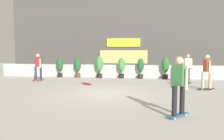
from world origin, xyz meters
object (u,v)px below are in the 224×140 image
object	(u,v)px
potted_plant_5	(165,66)
potted_plant_6	(186,67)
potted_plant_0	(60,66)
skater_far_left	(38,66)
potted_plant_2	(99,65)
skater_mid_plaza	(207,71)
potted_plant_4	(141,67)
potted_plant_3	(121,66)
skater_foreground	(188,67)
skateboard_near_camera	(87,83)
skater_by_wall_right	(179,84)
potted_plant_1	(78,66)

from	to	relation	value
potted_plant_5	potted_plant_6	xyz separation A→B (m)	(1.34, 0.00, -0.06)
potted_plant_0	skater_far_left	world-z (taller)	skater_far_left
potted_plant_0	potted_plant_2	world-z (taller)	potted_plant_2
potted_plant_0	skater_mid_plaza	distance (m)	9.90
potted_plant_4	potted_plant_6	bearing A→B (deg)	0.00
potted_plant_3	potted_plant_5	size ratio (longest dim) A/B	0.96
potted_plant_5	skater_mid_plaza	world-z (taller)	skater_mid_plaza
potted_plant_5	skater_foreground	bearing A→B (deg)	-59.83
skater_foreground	skater_far_left	bearing A→B (deg)	-177.90
potted_plant_3	skateboard_near_camera	xyz separation A→B (m)	(-1.62, -3.27, -0.76)
potted_plant_3	potted_plant_4	bearing A→B (deg)	0.00
potted_plant_5	potted_plant_6	distance (m)	1.34
potted_plant_5	skateboard_near_camera	size ratio (longest dim) A/B	2.04
potted_plant_6	potted_plant_5	bearing A→B (deg)	-180.00
potted_plant_0	potted_plant_5	world-z (taller)	potted_plant_5
skater_far_left	skateboard_near_camera	size ratio (longest dim) A/B	2.32
potted_plant_2	skater_by_wall_right	world-z (taller)	skater_by_wall_right
skater_foreground	skater_by_wall_right	bearing A→B (deg)	-102.35
potted_plant_4	skater_foreground	bearing A→B (deg)	-34.20
potted_plant_1	skater_by_wall_right	bearing A→B (deg)	-57.69
potted_plant_3	potted_plant_6	world-z (taller)	potted_plant_3
potted_plant_6	skater_mid_plaza	xyz separation A→B (m)	(0.19, -4.20, 0.13)
potted_plant_2	potted_plant_6	bearing A→B (deg)	0.00
potted_plant_4	skateboard_near_camera	xyz separation A→B (m)	(-2.94, -3.27, -0.73)
potted_plant_6	potted_plant_2	bearing A→B (deg)	180.00
potted_plant_1	skater_mid_plaza	distance (m)	8.71
potted_plant_6	skater_by_wall_right	xyz separation A→B (m)	(-1.80, -8.92, 0.13)
potted_plant_4	skater_foreground	size ratio (longest dim) A/B	0.82
potted_plant_4	potted_plant_6	distance (m)	2.99
potted_plant_4	skater_far_left	bearing A→B (deg)	-160.90
potted_plant_6	skater_by_wall_right	size ratio (longest dim) A/B	0.83
potted_plant_6	skateboard_near_camera	xyz separation A→B (m)	(-5.93, -3.27, -0.75)
potted_plant_2	potted_plant_5	bearing A→B (deg)	-0.00
skater_mid_plaza	potted_plant_3	bearing A→B (deg)	136.97
potted_plant_0	skater_far_left	xyz separation A→B (m)	(-0.55, -2.19, 0.13)
potted_plant_4	potted_plant_5	world-z (taller)	potted_plant_5
skater_mid_plaza	skateboard_near_camera	distance (m)	6.26
potted_plant_0	potted_plant_6	bearing A→B (deg)	0.00
potted_plant_4	skater_by_wall_right	size ratio (longest dim) A/B	0.82
potted_plant_6	skater_mid_plaza	bearing A→B (deg)	-87.42
potted_plant_3	skater_mid_plaza	world-z (taller)	skater_mid_plaza
potted_plant_2	potted_plant_4	distance (m)	2.87
potted_plant_1	potted_plant_2	bearing A→B (deg)	0.00
skateboard_near_camera	potted_plant_2	bearing A→B (deg)	88.72
potted_plant_1	potted_plant_6	bearing A→B (deg)	0.00
potted_plant_0	skater_far_left	distance (m)	2.27
potted_plant_3	skateboard_near_camera	distance (m)	3.73
potted_plant_3	potted_plant_4	xyz separation A→B (m)	(1.32, 0.00, -0.03)
potted_plant_1	potted_plant_3	size ratio (longest dim) A/B	1.00
potted_plant_2	skater_mid_plaza	bearing A→B (deg)	-34.77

